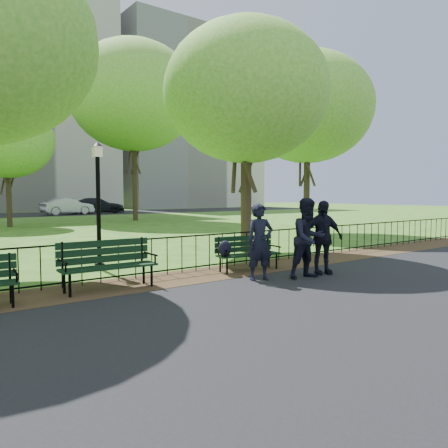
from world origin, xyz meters
TOP-DOWN VIEW (x-y plane):
  - ground at (0.00, 0.00)m, footprint 120.00×120.00m
  - asphalt_path at (0.00, -3.40)m, footprint 60.00×9.20m
  - dirt_strip at (0.00, 1.50)m, footprint 60.00×1.60m
  - iron_fence at (0.00, 2.00)m, footprint 24.06×0.06m
  - apartment_east at (26.00, 48.00)m, footprint 20.00×15.00m
  - park_bench_main at (-0.60, 1.32)m, footprint 1.77×0.72m
  - park_bench_left_a at (-3.91, 1.38)m, footprint 1.89×0.64m
  - lamppost at (-3.14, 3.77)m, footprint 0.29×0.29m
  - tree_near_e at (1.92, 4.06)m, footprint 5.30×5.30m
  - tree_mid_e at (8.64, 7.55)m, footprint 6.17×6.17m
  - tree_far_c at (-2.01, 20.23)m, footprint 5.08×5.08m
  - tree_far_e at (6.38, 21.53)m, footprint 8.94×8.94m
  - person_left at (-0.89, 0.24)m, footprint 0.70×0.55m
  - person_mid at (0.12, -0.24)m, footprint 0.93×0.58m
  - person_right at (0.77, -0.08)m, footprint 1.10×0.79m
  - sedan_silver at (5.20, 32.88)m, footprint 4.65×2.02m
  - sedan_dark at (8.50, 34.18)m, footprint 5.46×3.59m

SIDE VIEW (x-z plane):
  - ground at x=0.00m, z-range 0.00..0.00m
  - asphalt_path at x=0.00m, z-range 0.00..0.01m
  - dirt_strip at x=0.00m, z-range 0.01..0.02m
  - iron_fence at x=0.00m, z-range 0.00..1.00m
  - park_bench_main at x=-0.60m, z-range 0.10..1.03m
  - park_bench_left_a at x=-3.91m, z-range 0.08..1.14m
  - sedan_dark at x=8.50m, z-range 0.01..1.48m
  - sedan_silver at x=5.20m, z-range 0.01..1.50m
  - person_left at x=-0.89m, z-range 0.01..1.68m
  - person_right at x=0.77m, z-range 0.01..1.74m
  - person_mid at x=0.12m, z-range 0.01..1.80m
  - lamppost at x=-3.14m, z-range 0.14..3.32m
  - tree_far_c at x=-2.01m, z-range 1.37..8.46m
  - tree_near_e at x=1.92m, z-range 1.43..8.81m
  - tree_mid_e at x=8.64m, z-range 1.67..10.27m
  - tree_far_e at x=6.38m, z-range 2.42..14.89m
  - apartment_east at x=26.00m, z-range 0.00..24.00m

